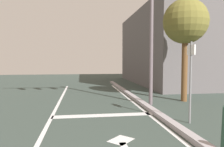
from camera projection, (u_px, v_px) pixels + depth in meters
The scene contains 9 objects.
lane_line_center at pixel (45, 129), 5.91m from camera, with size 0.12×20.00×0.01m, color silver.
lane_line_curbside at pixel (161, 124), 6.39m from camera, with size 0.12×20.00×0.01m, color silver.
stop_bar at pixel (103, 115), 7.42m from camera, with size 3.48×0.40×0.01m, color silver.
lane_arrow_head at pixel (121, 140), 5.11m from camera, with size 0.56×0.44×0.01m, color silver.
curb_strip at pixel (169, 121), 6.42m from camera, with size 0.24×24.00×0.14m, color #A0999D.
traffic_signal_mast at pixel (124, 9), 8.80m from camera, with size 4.19×0.34×5.53m.
street_sign_post at pixel (191, 71), 6.39m from camera, with size 0.06×0.44×2.46m.
roadside_tree at pixel (185, 23), 9.80m from camera, with size 2.04×2.04×4.71m.
building_block at pixel (207, 48), 18.40m from camera, with size 12.46×11.67×5.90m, color #5C5759.
Camera 1 is at (0.73, -0.01, 1.90)m, focal length 34.43 mm.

